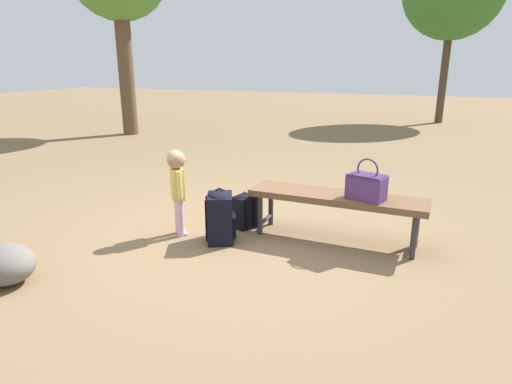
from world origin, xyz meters
TOP-DOWN VIEW (x-y plane):
  - ground_plane at (0.00, 0.00)m, footprint 40.00×40.00m
  - park_bench at (-0.82, -0.15)m, footprint 1.62×0.47m
  - handbag at (-1.08, -0.08)m, footprint 0.36×0.27m
  - child_standing at (0.61, 0.25)m, footprint 0.18×0.18m
  - backpack_large at (0.17, 0.25)m, footprint 0.34×0.37m
  - backpack_small at (0.10, -0.16)m, footprint 0.25×0.27m
  - trail_rock at (1.34, 1.56)m, footprint 0.49×0.43m

SIDE VIEW (x-z plane):
  - ground_plane at x=0.00m, z-range 0.00..0.00m
  - trail_rock at x=1.34m, z-range 0.00..0.30m
  - backpack_small at x=0.10m, z-range 0.00..0.37m
  - backpack_large at x=0.17m, z-range 0.00..0.51m
  - park_bench at x=-0.82m, z-range 0.17..0.62m
  - child_standing at x=0.61m, z-range 0.14..0.97m
  - handbag at x=-1.08m, z-range 0.39..0.76m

